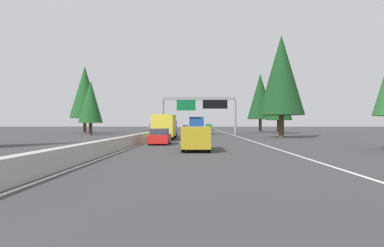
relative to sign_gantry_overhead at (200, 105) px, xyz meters
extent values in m
plane|color=#38383A|center=(5.51, 6.04, -5.14)|extent=(320.00, 320.00, 0.00)
cube|color=#ADAAA3|center=(25.51, 6.34, -4.69)|extent=(180.00, 0.56, 0.90)
cube|color=silver|center=(15.51, -5.48, -5.13)|extent=(160.00, 0.16, 0.01)
cube|color=silver|center=(15.51, 5.79, -5.13)|extent=(160.00, 0.16, 0.01)
cylinder|color=gray|center=(0.04, 6.34, -2.16)|extent=(0.36, 0.36, 5.96)
cylinder|color=gray|center=(0.04, -5.98, -2.16)|extent=(0.36, 0.36, 5.96)
cube|color=gray|center=(0.04, 0.18, 1.07)|extent=(0.50, 12.32, 0.50)
cube|color=#0C602D|center=(-0.11, 2.39, -0.03)|extent=(0.12, 3.20, 1.90)
cube|color=black|center=(-0.11, -2.54, 0.07)|extent=(0.16, 4.20, 1.50)
cube|color=#AD931E|center=(-33.78, 0.60, -4.17)|extent=(5.00, 1.95, 1.44)
cube|color=#2D3847|center=(-36.08, 0.60, -3.92)|extent=(0.08, 1.48, 0.56)
cylinder|color=black|center=(-32.08, 1.46, -4.79)|extent=(0.70, 0.24, 0.70)
cylinder|color=black|center=(-32.08, -0.25, -4.79)|extent=(0.70, 0.24, 0.70)
cylinder|color=black|center=(-35.48, 1.46, -4.79)|extent=(0.70, 0.24, 0.70)
cylinder|color=black|center=(-35.48, -0.25, -4.79)|extent=(0.70, 0.24, 0.70)
cube|color=red|center=(-26.32, 3.99, -4.61)|extent=(4.40, 1.80, 0.76)
cube|color=#2D3847|center=(-26.54, 3.99, -3.95)|extent=(2.46, 1.51, 0.56)
cylinder|color=black|center=(-24.91, 4.78, -4.82)|extent=(0.64, 0.22, 0.64)
cylinder|color=black|center=(-24.91, 3.20, -4.82)|extent=(0.64, 0.22, 0.64)
cylinder|color=black|center=(-27.73, 4.78, -4.82)|extent=(0.64, 0.22, 0.64)
cylinder|color=black|center=(-27.73, 3.20, -4.82)|extent=(0.64, 0.22, 0.64)
cube|color=#1E4793|center=(6.65, 0.62, -3.49)|extent=(11.50, 2.50, 2.90)
cube|color=#2D3847|center=(6.65, 0.62, -3.13)|extent=(11.04, 2.55, 0.84)
cylinder|color=black|center=(10.68, 1.72, -4.64)|extent=(1.00, 0.30, 1.00)
cylinder|color=black|center=(10.68, -0.48, -4.64)|extent=(1.00, 0.30, 1.00)
cylinder|color=black|center=(2.63, 1.72, -4.64)|extent=(1.00, 0.30, 1.00)
cylinder|color=black|center=(2.63, -0.48, -4.64)|extent=(1.00, 0.30, 1.00)
cube|color=#2D6B38|center=(43.04, -2.94, -4.53)|extent=(5.60, 2.00, 0.70)
cube|color=#2D6B38|center=(44.05, -2.94, -3.73)|extent=(2.24, 1.84, 0.90)
cube|color=#2D3847|center=(44.05, -2.94, -3.64)|extent=(2.02, 1.92, 0.41)
cylinder|color=black|center=(44.89, -2.08, -4.74)|extent=(0.80, 0.28, 0.80)
cylinder|color=black|center=(44.89, -3.80, -4.74)|extent=(0.80, 0.28, 0.80)
cylinder|color=black|center=(41.20, -2.08, -4.74)|extent=(0.80, 0.28, 0.80)
cylinder|color=black|center=(41.20, -3.80, -4.74)|extent=(0.80, 0.28, 0.80)
cube|color=red|center=(45.76, 4.03, -4.61)|extent=(4.40, 1.80, 0.76)
cube|color=#2D3847|center=(45.54, 4.03, -3.95)|extent=(2.46, 1.51, 0.56)
cylinder|color=black|center=(47.17, 4.82, -4.82)|extent=(0.64, 0.22, 0.64)
cylinder|color=black|center=(47.17, 3.24, -4.82)|extent=(0.64, 0.22, 0.64)
cylinder|color=black|center=(44.36, 4.82, -4.82)|extent=(0.64, 0.22, 0.64)
cylinder|color=black|center=(44.36, 3.24, -4.82)|extent=(0.64, 0.22, 0.64)
cube|color=gold|center=(-17.90, 4.40, -3.44)|extent=(6.12, 2.40, 2.50)
cube|color=#1E4793|center=(-13.65, 4.40, -3.74)|extent=(2.38, 2.30, 1.90)
cylinder|color=black|center=(-13.82, 5.46, -4.69)|extent=(0.90, 0.28, 0.90)
cylinder|color=black|center=(-13.82, 3.34, -4.69)|extent=(0.90, 0.28, 0.90)
cylinder|color=black|center=(-19.60, 5.46, -4.69)|extent=(0.90, 0.28, 0.90)
cylinder|color=black|center=(-19.60, 3.34, -4.69)|extent=(0.90, 0.28, 0.90)
cube|color=silver|center=(-7.04, 4.44, -4.61)|extent=(4.40, 1.80, 0.76)
cube|color=#2D3847|center=(-7.26, 4.44, -3.95)|extent=(2.46, 1.51, 0.56)
cylinder|color=black|center=(-5.63, 5.23, -4.82)|extent=(0.64, 0.22, 0.64)
cylinder|color=black|center=(-5.63, 3.65, -4.82)|extent=(0.64, 0.22, 0.64)
cylinder|color=black|center=(-8.45, 5.23, -4.82)|extent=(0.64, 0.22, 0.64)
cylinder|color=black|center=(-8.45, 3.65, -4.82)|extent=(0.64, 0.22, 0.64)
cube|color=#1E4793|center=(70.39, 0.85, -4.17)|extent=(5.00, 1.95, 1.44)
cube|color=#2D3847|center=(68.09, 0.85, -3.92)|extent=(0.08, 1.48, 0.56)
cylinder|color=black|center=(72.09, 1.70, -4.79)|extent=(0.70, 0.24, 0.70)
cylinder|color=black|center=(72.09, -0.01, -4.79)|extent=(0.70, 0.24, 0.70)
cylinder|color=black|center=(68.69, 1.70, -4.79)|extent=(0.70, 0.24, 0.70)
cylinder|color=black|center=(68.69, -0.01, -4.79)|extent=(0.70, 0.24, 0.70)
cube|color=slate|center=(35.20, 12.70, -4.53)|extent=(5.60, 2.00, 0.70)
cube|color=slate|center=(36.21, 12.70, -3.73)|extent=(2.24, 1.84, 0.90)
cube|color=#2D3847|center=(36.21, 12.70, -3.64)|extent=(2.02, 1.92, 0.41)
cylinder|color=black|center=(37.05, 13.56, -4.74)|extent=(0.80, 0.28, 0.80)
cylinder|color=black|center=(37.05, 11.84, -4.74)|extent=(0.80, 0.28, 0.80)
cylinder|color=black|center=(33.36, 13.56, -4.74)|extent=(0.80, 0.28, 0.80)
cylinder|color=black|center=(33.36, 11.84, -4.74)|extent=(0.80, 0.28, 0.80)
cylinder|color=#4C3823|center=(-11.10, -11.06, -3.59)|extent=(0.70, 0.70, 3.11)
cone|color=#143D19|center=(-11.10, -11.06, 3.48)|extent=(6.22, 6.22, 11.02)
cylinder|color=#4C3823|center=(9.29, -15.53, -3.83)|extent=(0.64, 0.64, 2.61)
cone|color=#143D19|center=(9.29, -15.53, 2.10)|extent=(5.22, 5.22, 9.25)
cylinder|color=#4C3823|center=(20.89, -14.07, -3.65)|extent=(0.68, 0.68, 2.97)
cone|color=#143D19|center=(20.89, -14.07, 3.11)|extent=(5.95, 5.95, 10.55)
cylinder|color=#4C3823|center=(-0.03, 18.75, -4.12)|extent=(0.58, 0.58, 2.05)
cone|color=#194C1E|center=(-0.03, 18.75, 0.54)|extent=(4.09, 4.09, 7.26)
cylinder|color=#4C3823|center=(13.39, 24.18, -3.59)|extent=(0.70, 0.70, 3.10)
cone|color=#194C1E|center=(13.39, 24.18, 3.46)|extent=(6.20, 6.20, 10.99)
camera|label=1|loc=(-58.20, 0.53, -3.22)|focal=32.01mm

